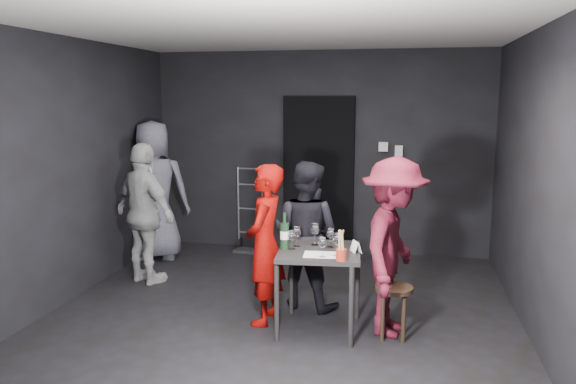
% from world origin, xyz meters
% --- Properties ---
extents(floor, '(4.50, 5.00, 0.02)m').
position_xyz_m(floor, '(0.00, 0.00, 0.00)').
color(floor, black).
rests_on(floor, ground).
extents(ceiling, '(4.50, 5.00, 0.02)m').
position_xyz_m(ceiling, '(0.00, 0.00, 2.70)').
color(ceiling, silver).
rests_on(ceiling, ground).
extents(wall_back, '(4.50, 0.04, 2.70)m').
position_xyz_m(wall_back, '(0.00, 2.50, 1.35)').
color(wall_back, black).
rests_on(wall_back, ground).
extents(wall_front, '(4.50, 0.04, 2.70)m').
position_xyz_m(wall_front, '(0.00, -2.50, 1.35)').
color(wall_front, black).
rests_on(wall_front, ground).
extents(wall_left, '(0.04, 5.00, 2.70)m').
position_xyz_m(wall_left, '(-2.25, 0.00, 1.35)').
color(wall_left, black).
rests_on(wall_left, ground).
extents(wall_right, '(0.04, 5.00, 2.70)m').
position_xyz_m(wall_right, '(2.25, 0.00, 1.35)').
color(wall_right, black).
rests_on(wall_right, ground).
extents(doorway, '(0.95, 0.10, 2.10)m').
position_xyz_m(doorway, '(0.00, 2.44, 1.05)').
color(doorway, black).
rests_on(doorway, ground).
extents(wallbox_upper, '(0.12, 0.06, 0.12)m').
position_xyz_m(wallbox_upper, '(0.85, 2.45, 1.45)').
color(wallbox_upper, '#B7B7B2').
rests_on(wallbox_upper, wall_back).
extents(wallbox_lower, '(0.10, 0.06, 0.14)m').
position_xyz_m(wallbox_lower, '(1.05, 2.45, 1.40)').
color(wallbox_lower, '#B7B7B2').
rests_on(wallbox_lower, wall_back).
extents(hand_truck, '(0.39, 0.33, 1.15)m').
position_xyz_m(hand_truck, '(-0.92, 2.29, 0.21)').
color(hand_truck, '#B2B2B7').
rests_on(hand_truck, floor).
extents(tasting_table, '(0.72, 0.72, 0.75)m').
position_xyz_m(tasting_table, '(0.40, -0.16, 0.65)').
color(tasting_table, black).
rests_on(tasting_table, floor).
extents(stool, '(0.33, 0.33, 0.47)m').
position_xyz_m(stool, '(1.07, -0.21, 0.37)').
color(stool, black).
rests_on(stool, floor).
extents(server_red, '(0.38, 0.56, 1.49)m').
position_xyz_m(server_red, '(-0.12, -0.08, 0.74)').
color(server_red, '#950703').
rests_on(server_red, floor).
extents(woman_black, '(0.79, 0.58, 1.45)m').
position_xyz_m(woman_black, '(0.18, 0.40, 0.73)').
color(woman_black, black).
rests_on(woman_black, floor).
extents(man_maroon, '(0.68, 1.15, 1.68)m').
position_xyz_m(man_maroon, '(1.05, -0.10, 0.84)').
color(man_maroon, maroon).
rests_on(man_maroon, floor).
extents(bystander_cream, '(1.11, 0.89, 1.70)m').
position_xyz_m(bystander_cream, '(-1.71, 0.74, 0.85)').
color(bystander_cream, silver).
rests_on(bystander_cream, floor).
extents(bystander_grey, '(1.16, 0.81, 2.16)m').
position_xyz_m(bystander_grey, '(-2.02, 1.67, 1.08)').
color(bystander_grey, slate).
rests_on(bystander_grey, floor).
extents(tasting_mat, '(0.33, 0.23, 0.00)m').
position_xyz_m(tasting_mat, '(0.45, -0.33, 0.75)').
color(tasting_mat, white).
rests_on(tasting_mat, tasting_table).
extents(wine_glass_a, '(0.09, 0.09, 0.19)m').
position_xyz_m(wine_glass_a, '(0.16, -0.20, 0.84)').
color(wine_glass_a, white).
rests_on(wine_glass_a, tasting_table).
extents(wine_glass_b, '(0.08, 0.08, 0.20)m').
position_xyz_m(wine_glass_b, '(0.19, -0.09, 0.85)').
color(wine_glass_b, white).
rests_on(wine_glass_b, tasting_table).
extents(wine_glass_c, '(0.11, 0.11, 0.22)m').
position_xyz_m(wine_glass_c, '(0.34, -0.01, 0.86)').
color(wine_glass_c, white).
rests_on(wine_glass_c, tasting_table).
extents(wine_glass_d, '(0.09, 0.09, 0.19)m').
position_xyz_m(wine_glass_d, '(0.46, -0.39, 0.85)').
color(wine_glass_d, white).
rests_on(wine_glass_d, tasting_table).
extents(wine_glass_e, '(0.10, 0.10, 0.22)m').
position_xyz_m(wine_glass_e, '(0.58, -0.33, 0.86)').
color(wine_glass_e, white).
rests_on(wine_glass_e, tasting_table).
extents(wine_glass_f, '(0.09, 0.09, 0.19)m').
position_xyz_m(wine_glass_f, '(0.49, -0.07, 0.85)').
color(wine_glass_f, white).
rests_on(wine_glass_f, tasting_table).
extents(wine_bottle, '(0.08, 0.08, 0.33)m').
position_xyz_m(wine_bottle, '(0.09, -0.20, 0.88)').
color(wine_bottle, black).
rests_on(wine_bottle, tasting_table).
extents(breadstick_cup, '(0.09, 0.09, 0.28)m').
position_xyz_m(breadstick_cup, '(0.63, -0.46, 0.88)').
color(breadstick_cup, red).
rests_on(breadstick_cup, tasting_table).
extents(reserved_card, '(0.13, 0.15, 0.10)m').
position_xyz_m(reserved_card, '(0.71, -0.18, 0.80)').
color(reserved_card, white).
rests_on(reserved_card, tasting_table).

